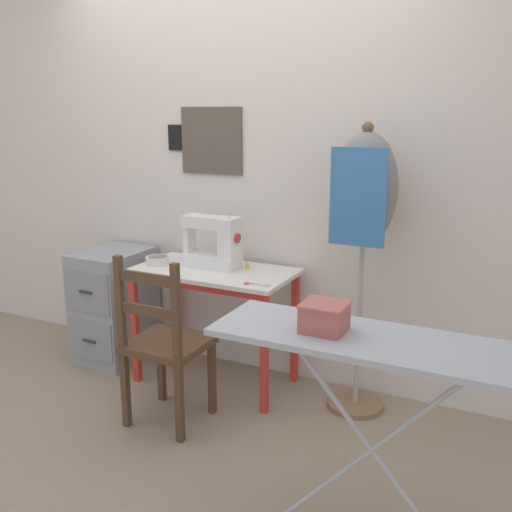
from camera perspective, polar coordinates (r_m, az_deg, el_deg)
name	(u,v)px	position (r m, az deg, el deg)	size (l,w,h in m)	color
ground_plane	(194,398)	(3.47, -6.22, -13.95)	(14.00, 14.00, 0.00)	gray
wall_back	(239,171)	(3.58, -1.75, 8.46)	(10.00, 0.07, 2.55)	silver
sewing_table	(213,287)	(3.42, -4.30, -3.08)	(0.96, 0.51, 0.72)	silver
sewing_machine	(214,244)	(3.41, -4.18, 1.24)	(0.36, 0.17, 0.33)	white
fabric_bowl	(158,260)	(3.56, -9.77, -0.41)	(0.15, 0.15, 0.05)	silver
scissors	(253,284)	(3.09, -0.30, -2.83)	(0.15, 0.06, 0.01)	silver
thread_spool_near_machine	(247,266)	(3.40, -0.90, -1.02)	(0.03, 0.03, 0.04)	yellow
wooden_chair	(165,345)	(3.06, -9.12, -8.77)	(0.40, 0.38, 0.94)	#513823
filing_cabinet	(115,305)	(3.97, -13.94, -4.75)	(0.38, 0.53, 0.75)	#93999E
dress_form	(364,204)	(3.03, 10.77, 5.14)	(0.34, 0.32, 1.59)	#846647
ironing_board	(377,351)	(2.08, 12.01, -9.25)	(1.20, 0.38, 0.86)	#ADB2B7
storage_box	(324,317)	(2.09, 6.85, -6.07)	(0.16, 0.15, 0.11)	#AD564C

